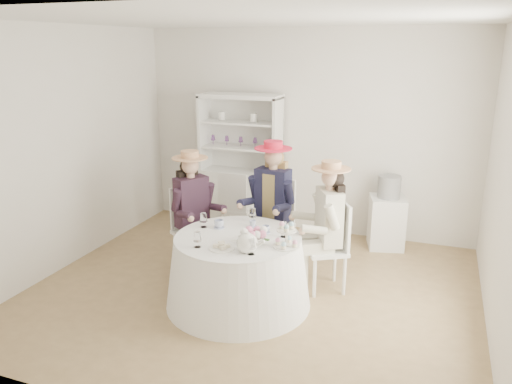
% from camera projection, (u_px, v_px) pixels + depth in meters
% --- Properties ---
extents(ground, '(4.50, 4.50, 0.00)m').
position_uv_depth(ground, '(253.00, 290.00, 5.23)').
color(ground, olive).
rests_on(ground, ground).
extents(ceiling, '(4.50, 4.50, 0.00)m').
position_uv_depth(ceiling, '(252.00, 19.00, 4.47)').
color(ceiling, white).
rests_on(ceiling, wall_back).
extents(wall_back, '(4.50, 0.00, 4.50)m').
position_uv_depth(wall_back, '(306.00, 133.00, 6.65)').
color(wall_back, silver).
rests_on(wall_back, ground).
extents(wall_front, '(4.50, 0.00, 4.50)m').
position_uv_depth(wall_front, '(136.00, 236.00, 3.05)').
color(wall_front, silver).
rests_on(wall_front, ground).
extents(wall_left, '(0.00, 4.50, 4.50)m').
position_uv_depth(wall_left, '(66.00, 149.00, 5.60)').
color(wall_left, silver).
rests_on(wall_left, ground).
extents(wall_right, '(0.00, 4.50, 4.50)m').
position_uv_depth(wall_right, '(508.00, 187.00, 4.09)').
color(wall_right, silver).
rests_on(wall_right, ground).
extents(tea_table, '(1.43, 1.43, 0.70)m').
position_uv_depth(tea_table, '(238.00, 271.00, 4.89)').
color(tea_table, white).
rests_on(tea_table, ground).
extents(hutch, '(1.24, 0.77, 1.86)m').
position_uv_depth(hutch, '(242.00, 182.00, 6.89)').
color(hutch, silver).
rests_on(hutch, ground).
extents(side_table, '(0.51, 0.51, 0.65)m').
position_uv_depth(side_table, '(386.00, 222.00, 6.28)').
color(side_table, silver).
rests_on(side_table, ground).
extents(hatbox, '(0.34, 0.34, 0.28)m').
position_uv_depth(hatbox, '(389.00, 187.00, 6.15)').
color(hatbox, black).
rests_on(hatbox, side_table).
extents(guest_left, '(0.59, 0.55, 1.38)m').
position_uv_depth(guest_left, '(193.00, 205.00, 5.51)').
color(guest_left, silver).
rests_on(guest_left, ground).
extents(guest_mid, '(0.55, 0.57, 1.47)m').
position_uv_depth(guest_mid, '(272.00, 197.00, 5.59)').
color(guest_mid, silver).
rests_on(guest_mid, ground).
extents(guest_right, '(0.59, 0.54, 1.38)m').
position_uv_depth(guest_right, '(327.00, 219.00, 5.05)').
color(guest_right, silver).
rests_on(guest_right, ground).
extents(spare_chair, '(0.42, 0.42, 0.95)m').
position_uv_depth(spare_chair, '(235.00, 205.00, 6.37)').
color(spare_chair, silver).
rests_on(spare_chair, ground).
extents(teacup_a, '(0.13, 0.13, 0.08)m').
position_uv_depth(teacup_a, '(219.00, 224.00, 5.00)').
color(teacup_a, white).
rests_on(teacup_a, tea_table).
extents(teacup_b, '(0.08, 0.08, 0.06)m').
position_uv_depth(teacup_b, '(253.00, 224.00, 5.03)').
color(teacup_b, white).
rests_on(teacup_b, tea_table).
extents(teacup_c, '(0.08, 0.08, 0.07)m').
position_uv_depth(teacup_c, '(266.00, 230.00, 4.87)').
color(teacup_c, white).
rests_on(teacup_c, tea_table).
extents(flower_bowl, '(0.31, 0.31, 0.06)m').
position_uv_depth(flower_bowl, '(252.00, 240.00, 4.63)').
color(flower_bowl, white).
rests_on(flower_bowl, tea_table).
extents(flower_arrangement, '(0.20, 0.20, 0.08)m').
position_uv_depth(flower_arrangement, '(254.00, 234.00, 4.60)').
color(flower_arrangement, pink).
rests_on(flower_arrangement, tea_table).
extents(table_teapot, '(0.26, 0.19, 0.20)m').
position_uv_depth(table_teapot, '(247.00, 243.00, 4.41)').
color(table_teapot, white).
rests_on(table_teapot, tea_table).
extents(sandwich_plate, '(0.24, 0.24, 0.05)m').
position_uv_depth(sandwich_plate, '(222.00, 247.00, 4.50)').
color(sandwich_plate, white).
rests_on(sandwich_plate, tea_table).
extents(cupcake_stand, '(0.24, 0.24, 0.23)m').
position_uv_depth(cupcake_stand, '(286.00, 238.00, 4.52)').
color(cupcake_stand, white).
rests_on(cupcake_stand, tea_table).
extents(stemware_set, '(0.91, 0.88, 0.15)m').
position_uv_depth(stemware_set, '(238.00, 229.00, 4.76)').
color(stemware_set, white).
rests_on(stemware_set, tea_table).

